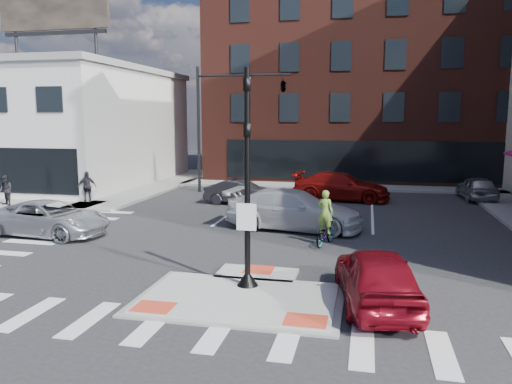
% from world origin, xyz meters
% --- Properties ---
extents(ground, '(120.00, 120.00, 0.00)m').
position_xyz_m(ground, '(0.00, 0.00, 0.00)').
color(ground, '#28282B').
rests_on(ground, ground).
extents(refuge_island, '(5.40, 4.65, 0.13)m').
position_xyz_m(refuge_island, '(0.00, -0.26, 0.05)').
color(refuge_island, gray).
rests_on(refuge_island, ground).
extents(sidewalk_nw, '(23.50, 20.50, 0.15)m').
position_xyz_m(sidewalk_nw, '(-16.76, 15.29, 0.08)').
color(sidewalk_nw, gray).
rests_on(sidewalk_nw, ground).
extents(sidewalk_n, '(26.00, 3.00, 0.15)m').
position_xyz_m(sidewalk_n, '(3.00, 22.00, 0.07)').
color(sidewalk_n, gray).
rests_on(sidewalk_n, ground).
extents(building_nw, '(20.40, 16.40, 14.40)m').
position_xyz_m(building_nw, '(-21.98, 19.98, 4.23)').
color(building_nw, silver).
rests_on(building_nw, ground).
extents(building_n, '(24.40, 18.40, 15.50)m').
position_xyz_m(building_n, '(3.00, 31.99, 7.80)').
color(building_n, '#502119').
rests_on(building_n, ground).
extents(building_far_left, '(10.00, 12.00, 10.00)m').
position_xyz_m(building_far_left, '(-4.00, 52.00, 5.00)').
color(building_far_left, slate).
rests_on(building_far_left, ground).
extents(building_far_right, '(12.00, 12.00, 12.00)m').
position_xyz_m(building_far_right, '(9.00, 54.00, 6.00)').
color(building_far_right, brown).
rests_on(building_far_right, ground).
extents(signal_pole, '(0.60, 0.60, 5.98)m').
position_xyz_m(signal_pole, '(0.00, 0.40, 2.36)').
color(signal_pole, black).
rests_on(signal_pole, refuge_island).
extents(mast_arm_signal, '(6.10, 2.24, 8.00)m').
position_xyz_m(mast_arm_signal, '(-3.47, 18.00, 6.21)').
color(mast_arm_signal, black).
rests_on(mast_arm_signal, ground).
extents(silver_suv, '(5.32, 2.86, 1.42)m').
position_xyz_m(silver_suv, '(-9.50, 5.00, 0.71)').
color(silver_suv, silver).
rests_on(silver_suv, ground).
extents(red_sedan, '(2.49, 4.70, 1.52)m').
position_xyz_m(red_sedan, '(3.50, 0.00, 0.76)').
color(red_sedan, maroon).
rests_on(red_sedan, ground).
extents(white_pickup, '(6.15, 3.10, 1.71)m').
position_xyz_m(white_pickup, '(0.14, 8.33, 0.86)').
color(white_pickup, silver).
rests_on(white_pickup, ground).
extents(bg_car_dark, '(4.14, 1.68, 1.34)m').
position_xyz_m(bg_car_dark, '(-3.66, 13.99, 0.67)').
color(bg_car_dark, '#29282D').
rests_on(bg_car_dark, ground).
extents(bg_car_silver, '(1.90, 4.22, 1.41)m').
position_xyz_m(bg_car_silver, '(9.50, 18.45, 0.70)').
color(bg_car_silver, '#A5A8AC').
rests_on(bg_car_silver, ground).
extents(bg_car_red, '(5.80, 2.86, 1.62)m').
position_xyz_m(bg_car_red, '(1.73, 16.53, 0.81)').
color(bg_car_red, maroon).
rests_on(bg_car_red, ground).
extents(cyclist, '(0.99, 1.74, 2.11)m').
position_xyz_m(cyclist, '(1.69, 5.88, 0.71)').
color(cyclist, '#3F3F44').
rests_on(cyclist, ground).
extents(pedestrian_a, '(0.98, 0.90, 1.63)m').
position_xyz_m(pedestrian_a, '(-15.62, 10.00, 0.96)').
color(pedestrian_a, black).
rests_on(pedestrian_a, sidewalk_nw).
extents(pedestrian_b, '(1.08, 0.80, 1.70)m').
position_xyz_m(pedestrian_b, '(-12.00, 12.00, 1.00)').
color(pedestrian_b, '#342F3A').
rests_on(pedestrian_b, sidewalk_nw).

